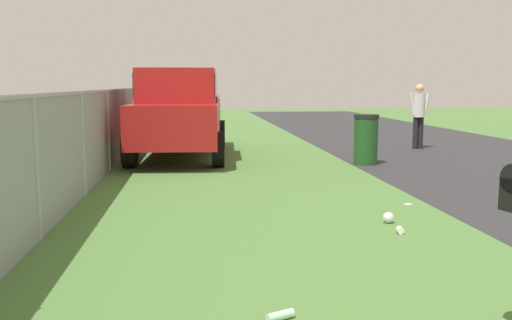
# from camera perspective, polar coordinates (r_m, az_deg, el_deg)

# --- Properties ---
(pickup_truck) EXTENTS (5.59, 2.35, 2.09)m
(pickup_truck) POSITION_cam_1_polar(r_m,az_deg,el_deg) (13.36, -7.81, 4.98)
(pickup_truck) COLOR maroon
(pickup_truck) RESTS_ON ground
(trash_bin) EXTENTS (0.54, 0.54, 1.09)m
(trash_bin) POSITION_cam_1_polar(r_m,az_deg,el_deg) (12.32, 11.21, 2.09)
(trash_bin) COLOR #1E4C1E
(trash_bin) RESTS_ON ground
(pedestrian) EXTENTS (0.30, 0.58, 1.74)m
(pedestrian) POSITION_cam_1_polar(r_m,az_deg,el_deg) (15.64, 16.37, 4.81)
(pedestrian) COLOR black
(pedestrian) RESTS_ON ground
(fence_section) EXTENTS (15.57, 0.07, 1.64)m
(fence_section) POSITION_cam_1_polar(r_m,az_deg,el_deg) (9.08, -17.40, 2.05)
(fence_section) COLOR #9EA3A8
(fence_section) RESTS_ON ground
(litter_cup_near_hydrant) EXTENTS (0.11, 0.09, 0.08)m
(litter_cup_near_hydrant) POSITION_cam_1_polar(r_m,az_deg,el_deg) (6.79, 14.56, -6.98)
(litter_cup_near_hydrant) COLOR white
(litter_cup_near_hydrant) RESTS_ON ground
(litter_bag_far_scatter) EXTENTS (0.14, 0.14, 0.14)m
(litter_bag_far_scatter) POSITION_cam_1_polar(r_m,az_deg,el_deg) (7.24, 13.43, -5.77)
(litter_bag_far_scatter) COLOR silver
(litter_bag_far_scatter) RESTS_ON ground
(litter_bottle_by_mailbox) EXTENTS (0.16, 0.23, 0.07)m
(litter_bottle_by_mailbox) POSITION_cam_1_polar(r_m,az_deg,el_deg) (4.29, 2.50, -15.66)
(litter_bottle_by_mailbox) COLOR #B2D8BF
(litter_bottle_by_mailbox) RESTS_ON ground
(litter_wrapper_midfield_b) EXTENTS (0.13, 0.14, 0.01)m
(litter_wrapper_midfield_b) POSITION_cam_1_polar(r_m,az_deg,el_deg) (8.43, 15.34, -4.38)
(litter_wrapper_midfield_b) COLOR silver
(litter_wrapper_midfield_b) RESTS_ON ground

